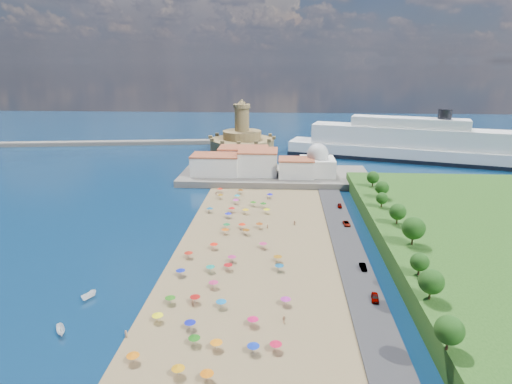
{
  "coord_description": "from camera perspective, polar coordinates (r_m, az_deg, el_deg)",
  "views": [
    {
      "loc": [
        13.7,
        -126.66,
        54.65
      ],
      "look_at": [
        4.0,
        25.0,
        8.0
      ],
      "focal_mm": 30.0,
      "sensor_mm": 36.0,
      "label": 1
    }
  ],
  "objects": [
    {
      "name": "ground",
      "position": [
        138.63,
        -2.32,
        -6.17
      ],
      "size": [
        700.0,
        700.0,
        0.0
      ],
      "primitive_type": "plane",
      "color": "#071938",
      "rests_on": "ground"
    },
    {
      "name": "moored_boats",
      "position": [
        107.42,
        -22.88,
        -14.49
      ],
      "size": [
        3.71,
        18.28,
        1.67
      ],
      "color": "white",
      "rests_on": "ground"
    },
    {
      "name": "hillside_trees",
      "position": [
        128.77,
        18.95,
        -4.15
      ],
      "size": [
        12.46,
        108.04,
        8.05
      ],
      "color": "#382314",
      "rests_on": "hillside"
    },
    {
      "name": "fortress",
      "position": [
        270.2,
        -1.87,
        6.83
      ],
      "size": [
        40.0,
        40.0,
        32.4
      ],
      "color": "#98824C",
      "rests_on": "ground"
    },
    {
      "name": "beachgoers",
      "position": [
        136.45,
        -2.06,
        -6.04
      ],
      "size": [
        37.35,
        98.57,
        1.84
      ],
      "color": "tan",
      "rests_on": "beach"
    },
    {
      "name": "parked_cars",
      "position": [
        135.79,
        12.89,
        -6.5
      ],
      "size": [
        2.41,
        71.28,
        1.43
      ],
      "color": "gray",
      "rests_on": "promenade"
    },
    {
      "name": "domed_building",
      "position": [
        203.52,
        8.18,
        3.92
      ],
      "size": [
        16.0,
        16.0,
        15.0
      ],
      "color": "silver",
      "rests_on": "terrace"
    },
    {
      "name": "terrace",
      "position": [
        206.65,
        2.51,
        2.14
      ],
      "size": [
        90.0,
        36.0,
        3.0
      ],
      "primitive_type": "cube",
      "color": "#59544C",
      "rests_on": "ground"
    },
    {
      "name": "beach_parasols",
      "position": [
        127.9,
        -3.41,
        -7.2
      ],
      "size": [
        31.13,
        115.62,
        2.2
      ],
      "color": "gray",
      "rests_on": "beach"
    },
    {
      "name": "breakwater",
      "position": [
        310.41,
        -20.01,
        6.14
      ],
      "size": [
        199.03,
        34.77,
        2.6
      ],
      "primitive_type": "cube",
      "rotation": [
        0.0,
        0.0,
        0.14
      ],
      "color": "#59544C",
      "rests_on": "ground"
    },
    {
      "name": "jetty",
      "position": [
        242.04,
        -2.53,
        4.29
      ],
      "size": [
        18.0,
        70.0,
        2.4
      ],
      "primitive_type": "cube",
      "color": "#59544C",
      "rests_on": "ground"
    },
    {
      "name": "waterfront_buildings",
      "position": [
        206.37,
        -1.09,
        3.96
      ],
      "size": [
        57.0,
        29.0,
        11.0
      ],
      "color": "silver",
      "rests_on": "terrace"
    },
    {
      "name": "cruise_ship",
      "position": [
        260.32,
        19.49,
        5.94
      ],
      "size": [
        136.07,
        57.86,
        29.68
      ],
      "color": "black",
      "rests_on": "ground"
    }
  ]
}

